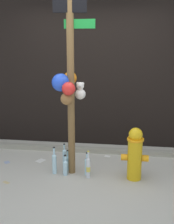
% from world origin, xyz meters
% --- Properties ---
extents(ground_plane, '(14.00, 14.00, 0.00)m').
position_xyz_m(ground_plane, '(0.00, 0.00, 0.00)').
color(ground_plane, '#ADA899').
extents(building_wall, '(10.00, 0.20, 3.24)m').
position_xyz_m(building_wall, '(0.00, 1.69, 1.62)').
color(building_wall, black).
rests_on(building_wall, ground_plane).
extents(curb_strip, '(8.00, 0.12, 0.08)m').
position_xyz_m(curb_strip, '(0.00, 1.17, 0.04)').
color(curb_strip, gray).
rests_on(curb_strip, ground_plane).
extents(memorial_post, '(0.60, 0.57, 2.63)m').
position_xyz_m(memorial_post, '(-0.17, 0.35, 1.49)').
color(memorial_post, brown).
rests_on(memorial_post, ground_plane).
extents(fire_hydrant, '(0.38, 0.23, 0.76)m').
position_xyz_m(fire_hydrant, '(0.77, 0.28, 0.38)').
color(fire_hydrant, gold).
rests_on(fire_hydrant, ground_plane).
extents(bottle_0, '(0.06, 0.06, 0.41)m').
position_xyz_m(bottle_0, '(0.12, 0.22, 0.16)').
color(bottle_0, silver).
rests_on(bottle_0, ground_plane).
extents(bottle_1, '(0.07, 0.07, 0.31)m').
position_xyz_m(bottle_1, '(-0.23, 0.26, 0.13)').
color(bottle_1, '#B2DBEA').
rests_on(bottle_1, ground_plane).
extents(bottle_2, '(0.06, 0.06, 0.32)m').
position_xyz_m(bottle_2, '(-0.22, 0.42, 0.13)').
color(bottle_2, '#93CCE0').
rests_on(bottle_2, ground_plane).
extents(bottle_3, '(0.06, 0.06, 0.41)m').
position_xyz_m(bottle_3, '(-0.39, 0.29, 0.17)').
color(bottle_3, '#B2DBEA').
rests_on(bottle_3, ground_plane).
extents(bottle_4, '(0.07, 0.07, 0.35)m').
position_xyz_m(bottle_4, '(0.09, 0.31, 0.15)').
color(bottle_4, '#B2DBEA').
rests_on(bottle_4, ground_plane).
extents(bottle_5, '(0.06, 0.06, 0.38)m').
position_xyz_m(bottle_5, '(-0.29, 0.53, 0.16)').
color(bottle_5, '#B2DBEA').
rests_on(bottle_5, ground_plane).
extents(litter_0, '(0.17, 0.18, 0.01)m').
position_xyz_m(litter_0, '(-0.73, 0.70, 0.00)').
color(litter_0, silver).
rests_on(litter_0, ground_plane).
extents(litter_1, '(0.12, 0.12, 0.01)m').
position_xyz_m(litter_1, '(-1.25, 0.56, 0.00)').
color(litter_1, '#8C99B2').
rests_on(litter_1, ground_plane).
extents(litter_2, '(0.12, 0.09, 0.01)m').
position_xyz_m(litter_2, '(-0.99, -0.08, 0.00)').
color(litter_2, tan).
rests_on(litter_2, ground_plane).
extents(litter_3, '(0.11, 0.09, 0.01)m').
position_xyz_m(litter_3, '(0.34, 1.02, 0.00)').
color(litter_3, silver).
rests_on(litter_3, ground_plane).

